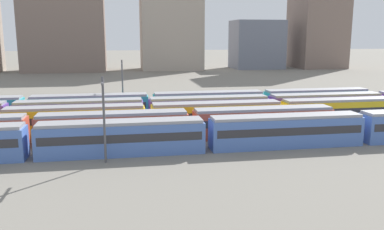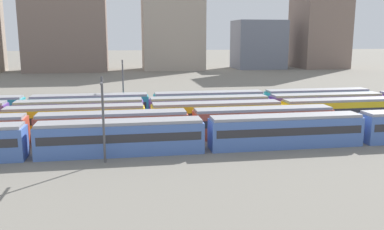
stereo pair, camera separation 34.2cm
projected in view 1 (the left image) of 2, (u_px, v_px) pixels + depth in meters
train_track_0 at (207, 134)px, 45.92m from camera, size 74.70×3.06×3.75m
train_track_1 at (113, 127)px, 49.21m from camera, size 55.80×3.06×3.75m
train_track_2 at (281, 113)px, 58.15m from camera, size 112.50×3.06×3.75m
train_track_3 at (209, 109)px, 61.60m from camera, size 93.60×3.06×3.75m
train_track_4 at (151, 104)px, 65.23m from camera, size 74.70×3.06×3.75m
catenary_pole_0 at (104, 115)px, 40.81m from camera, size 0.24×3.20×8.84m
catenary_pole_1 at (123, 84)px, 66.96m from camera, size 0.24×3.20×8.87m
distant_building_2 at (62, 3)px, 143.43m from camera, size 28.31×18.32×48.01m
distant_building_3 at (171, 10)px, 150.27m from camera, size 22.21×17.32×43.44m
distant_building_4 at (257, 45)px, 158.29m from camera, size 18.69×15.13×18.33m
distant_building_5 at (319, 2)px, 159.32m from camera, size 18.03×19.69×50.80m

